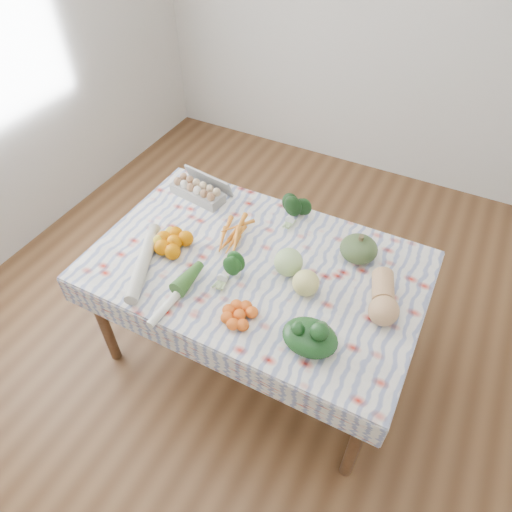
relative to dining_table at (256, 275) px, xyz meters
The scene contains 17 objects.
ground 0.68m from the dining_table, ahead, with size 4.50×4.50×0.00m, color #56361D.
wall_back 2.36m from the dining_table, 90.00° to the left, with size 4.00×0.04×2.80m, color silver.
dining_table is the anchor object (origin of this frame).
tablecloth 0.08m from the dining_table, ahead, with size 1.66×1.06×0.01m, color white.
egg_carton 0.66m from the dining_table, 149.44° to the left, with size 0.33×0.13×0.09m, color #9C9C98.
carrot_bunch 0.25m from the dining_table, 152.25° to the left, with size 0.24×0.22×0.04m, color orange.
kale_bunch 0.42m from the dining_table, 86.37° to the left, with size 0.14×0.12×0.12m, color black.
kabocha_squash 0.54m from the dining_table, 32.57° to the left, with size 0.19×0.19×0.12m, color #40572D.
cabbage 0.23m from the dining_table, ahead, with size 0.14×0.14×0.14m, color #AAD080.
butternut_squash 0.66m from the dining_table, ahead, with size 0.14×0.30×0.14m, color tan.
orange_cluster 0.46m from the dining_table, 167.50° to the right, with size 0.26×0.26×0.09m, color orange.
broccoli 0.22m from the dining_table, 121.96° to the right, with size 0.13×0.13×0.10m, color #1A4F1A.
mandarin_cluster 0.37m from the dining_table, 74.93° to the right, with size 0.19×0.19×0.06m, color orange.
grapefruit 0.33m from the dining_table, 10.84° to the right, with size 0.13×0.13×0.13m, color #E7E07B.
spinach_bag 0.55m from the dining_table, 37.25° to the right, with size 0.24×0.19×0.11m, color #133615.
daikon 0.58m from the dining_table, 147.88° to the right, with size 0.07×0.07×0.46m, color beige.
leek 0.45m from the dining_table, 121.98° to the right, with size 0.04×0.04×0.39m, color white.
Camera 1 is at (0.73, -1.41, 2.43)m, focal length 32.00 mm.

